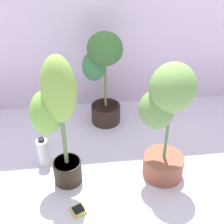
% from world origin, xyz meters
% --- Properties ---
extents(ground_plane, '(8.00, 8.00, 0.00)m').
position_xyz_m(ground_plane, '(0.00, 0.00, 0.00)').
color(ground_plane, silver).
rests_on(ground_plane, ground).
extents(potted_plant_front_left, '(0.34, 0.26, 0.92)m').
position_xyz_m(potted_plant_front_left, '(-0.36, -0.10, 0.54)').
color(potted_plant_front_left, '#30261A').
rests_on(potted_plant_front_left, ground).
extents(potted_plant_back_center, '(0.39, 0.37, 0.80)m').
position_xyz_m(potted_plant_back_center, '(-0.03, 0.56, 0.47)').
color(potted_plant_back_center, '#31211C').
rests_on(potted_plant_back_center, ground).
extents(potted_plant_front_right, '(0.37, 0.30, 0.85)m').
position_xyz_m(potted_plant_front_right, '(0.30, -0.12, 0.48)').
color(potted_plant_front_right, '#95543C').
rests_on(potted_plant_front_right, ground).
extents(hygrometer_box, '(0.11, 0.11, 0.03)m').
position_xyz_m(hygrometer_box, '(-0.28, -0.37, 0.01)').
color(hygrometer_box, '#CBC64C').
rests_on(hygrometer_box, ground).
extents(nutrient_bottle, '(0.08, 0.08, 0.23)m').
position_xyz_m(nutrient_bottle, '(-0.51, 0.08, 0.11)').
color(nutrient_bottle, white).
rests_on(nutrient_bottle, ground).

